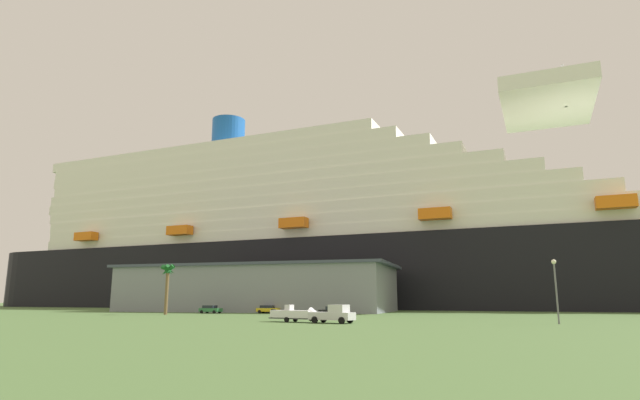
% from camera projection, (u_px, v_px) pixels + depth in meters
% --- Properties ---
extents(ground_plane, '(600.00, 600.00, 0.00)m').
position_uv_depth(ground_plane, '(368.00, 313.00, 103.75)').
color(ground_plane, '#4C6B38').
extents(cruise_ship, '(268.42, 41.53, 68.46)m').
position_uv_depth(cruise_ship, '(303.00, 239.00, 158.68)').
color(cruise_ship, black).
rests_on(cruise_ship, ground_plane).
extents(terminal_building, '(65.53, 32.80, 10.53)m').
position_uv_depth(terminal_building, '(259.00, 288.00, 119.07)').
color(terminal_building, gray).
rests_on(terminal_building, ground_plane).
extents(pickup_truck, '(5.88, 3.11, 2.20)m').
position_uv_depth(pickup_truck, '(333.00, 314.00, 60.90)').
color(pickup_truck, silver).
rests_on(pickup_truck, ground_plane).
extents(small_boat_on_trailer, '(8.11, 3.08, 2.15)m').
position_uv_depth(small_boat_on_trailer, '(297.00, 314.00, 63.67)').
color(small_boat_on_trailer, '#595960').
rests_on(small_boat_on_trailer, ground_plane).
extents(palm_tree, '(2.99, 2.98, 9.33)m').
position_uv_depth(palm_tree, '(168.00, 274.00, 95.07)').
color(palm_tree, brown).
rests_on(palm_tree, ground_plane).
extents(street_lamp, '(0.56, 0.56, 7.49)m').
position_uv_depth(street_lamp, '(555.00, 281.00, 59.60)').
color(street_lamp, slate).
rests_on(street_lamp, ground_plane).
extents(parked_car_black_coupe, '(4.76, 2.22, 1.58)m').
position_uv_depth(parked_car_black_coupe, '(333.00, 311.00, 87.09)').
color(parked_car_black_coupe, black).
rests_on(parked_car_black_coupe, ground_plane).
extents(parked_car_yellow_taxi, '(4.73, 2.44, 1.58)m').
position_uv_depth(parked_car_yellow_taxi, '(268.00, 309.00, 102.22)').
color(parked_car_yellow_taxi, yellow).
rests_on(parked_car_yellow_taxi, ground_plane).
extents(parked_car_green_wagon, '(4.62, 2.21, 1.58)m').
position_uv_depth(parked_car_green_wagon, '(210.00, 309.00, 101.14)').
color(parked_car_green_wagon, '#2D723F').
rests_on(parked_car_green_wagon, ground_plane).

